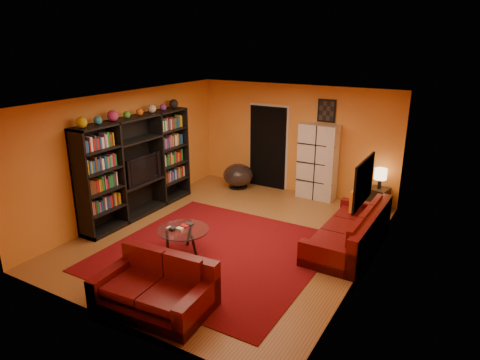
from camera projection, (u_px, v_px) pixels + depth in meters
The scene contains 20 objects.
floor at pixel (231, 236), 8.21m from camera, with size 6.00×6.00×0.00m, color brown.
ceiling at pixel (230, 100), 7.39m from camera, with size 6.00×6.00×0.00m, color white.
wall_back at pixel (295, 139), 10.27m from camera, with size 6.00×6.00×0.00m, color orange.
wall_front at pixel (106, 233), 5.33m from camera, with size 6.00×6.00×0.00m, color orange.
wall_left at pixel (129, 154), 8.99m from camera, with size 6.00×6.00×0.00m, color orange.
wall_right at pixel (368, 195), 6.62m from camera, with size 6.00×6.00×0.00m, color orange.
rug at pixel (215, 252), 7.59m from camera, with size 3.60×3.60×0.01m, color #54090E.
doorway at pixel (268, 147), 10.65m from camera, with size 0.95×0.10×2.04m, color black.
wall_art_right at pixel (364, 182), 6.28m from camera, with size 0.03×1.00×0.70m, color black.
wall_art_back at pixel (327, 111), 9.66m from camera, with size 0.42×0.03×0.52m, color black.
entertainment_unit at pixel (138, 167), 8.96m from camera, with size 0.45×3.00×2.10m, color black.
tv at pixel (141, 169), 8.97m from camera, with size 0.13×1.01×0.58m, color black.
sofa at pixel (353, 232), 7.72m from camera, with size 1.01×2.40×0.85m.
loveseat at pixel (158, 287), 6.02m from camera, with size 1.66×1.06×0.85m.
throw_pillow at pixel (355, 200), 8.28m from camera, with size 0.12×0.42×0.42m, color orange.
coffee_table at pixel (183, 232), 7.43m from camera, with size 0.91×0.91×0.45m.
storage_cabinet at pixel (318, 162), 9.92m from camera, with size 0.88×0.39×1.76m, color beige.
bowl_chair at pixel (238, 175), 10.78m from camera, with size 0.75×0.75×0.61m.
side_table at pixel (378, 199), 9.39m from camera, with size 0.40×0.40×0.50m, color black.
table_lamp at pixel (380, 175), 9.21m from camera, with size 0.27×0.27×0.45m.
Camera 1 is at (3.88, -6.37, 3.61)m, focal length 32.00 mm.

